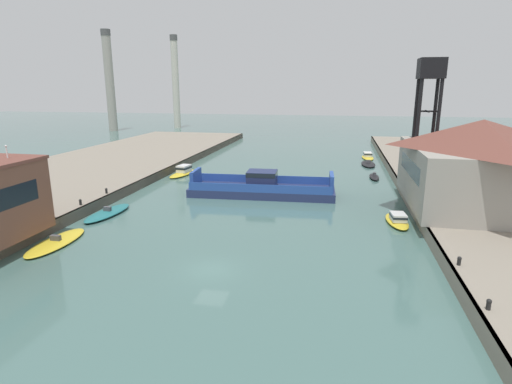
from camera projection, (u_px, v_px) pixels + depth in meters
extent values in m
plane|color=#476B66|center=(211.00, 270.00, 33.64)|extent=(400.00, 400.00, 0.00)
cube|color=gray|center=(36.00, 187.00, 58.76)|extent=(28.00, 140.00, 1.33)
cube|color=#4C4742|center=(124.00, 192.00, 56.08)|extent=(0.30, 140.00, 1.33)
cube|color=#4C4742|center=(412.00, 208.00, 48.86)|extent=(0.30, 140.00, 1.33)
cube|color=navy|center=(262.00, 191.00, 57.10)|extent=(20.25, 7.13, 1.10)
cube|color=#284CA3|center=(265.00, 179.00, 59.68)|extent=(19.13, 1.15, 1.10)
cube|color=#284CA3|center=(259.00, 189.00, 53.98)|extent=(19.13, 1.15, 1.10)
cube|color=navy|center=(262.00, 179.00, 56.68)|extent=(4.16, 3.55, 2.33)
cube|color=black|center=(262.00, 173.00, 56.48)|extent=(4.21, 3.59, 0.60)
cube|color=#284CA3|center=(331.00, 182.00, 55.35)|extent=(0.73, 4.27, 2.20)
cube|color=#284CA3|center=(196.00, 178.00, 58.03)|extent=(0.73, 4.27, 2.20)
ellipsoid|color=#237075|center=(108.00, 213.00, 48.22)|extent=(3.14, 8.16, 0.51)
cube|color=#4C4C51|center=(107.00, 209.00, 48.10)|extent=(0.92, 0.47, 0.50)
ellipsoid|color=yellow|center=(397.00, 221.00, 45.22)|extent=(2.73, 6.14, 0.50)
cube|color=silver|center=(398.00, 217.00, 44.63)|extent=(1.70, 2.23, 0.77)
cube|color=black|center=(398.00, 216.00, 44.61)|extent=(1.75, 2.29, 0.23)
ellipsoid|color=yellow|center=(182.00, 174.00, 70.41)|extent=(3.40, 7.81, 0.44)
cube|color=silver|center=(184.00, 168.00, 70.73)|extent=(2.04, 2.84, 1.17)
cube|color=black|center=(184.00, 168.00, 70.69)|extent=(2.09, 2.92, 0.35)
ellipsoid|color=yellow|center=(56.00, 242.00, 39.17)|extent=(2.90, 8.06, 0.40)
cube|color=#4C4C51|center=(56.00, 238.00, 39.06)|extent=(0.98, 0.41, 0.50)
ellipsoid|color=yellow|center=(368.00, 157.00, 87.00)|extent=(2.66, 7.22, 0.38)
cube|color=silver|center=(368.00, 154.00, 87.35)|extent=(1.72, 2.57, 0.86)
cube|color=black|center=(368.00, 154.00, 87.33)|extent=(1.77, 2.65, 0.26)
ellipsoid|color=black|center=(368.00, 164.00, 79.25)|extent=(2.82, 7.28, 0.51)
cube|color=#4C4C51|center=(368.00, 161.00, 79.13)|extent=(0.90, 0.44, 0.50)
ellipsoid|color=black|center=(374.00, 177.00, 67.70)|extent=(1.64, 5.28, 0.51)
cube|color=#4C4C51|center=(374.00, 174.00, 67.57)|extent=(0.53, 0.42, 0.50)
cube|color=black|center=(1.00, 200.00, 33.90)|extent=(0.08, 8.48, 1.88)
cube|color=gray|center=(477.00, 176.00, 46.79)|extent=(14.68, 18.82, 6.77)
pyramid|color=brown|center=(483.00, 133.00, 45.58)|extent=(14.68, 18.82, 3.05)
cube|color=black|center=(410.00, 167.00, 48.00)|extent=(0.08, 13.17, 1.90)
cylinder|color=black|center=(414.00, 135.00, 54.40)|extent=(0.44, 0.44, 14.30)
cylinder|color=black|center=(432.00, 135.00, 53.95)|extent=(0.44, 0.44, 14.30)
cylinder|color=black|center=(417.00, 137.00, 52.17)|extent=(0.44, 0.44, 14.30)
cylinder|color=black|center=(436.00, 137.00, 51.71)|extent=(0.44, 0.44, 14.30)
cube|color=black|center=(423.00, 152.00, 53.59)|extent=(2.35, 0.20, 0.20)
cube|color=black|center=(423.00, 152.00, 53.59)|extent=(0.20, 2.35, 0.20)
cube|color=black|center=(427.00, 111.00, 52.28)|extent=(2.35, 0.20, 0.20)
cube|color=black|center=(427.00, 111.00, 52.28)|extent=(0.20, 2.35, 0.20)
cube|color=black|center=(431.00, 68.00, 50.99)|extent=(3.06, 3.06, 2.49)
cylinder|color=silver|center=(13.00, 190.00, 37.99)|extent=(0.12, 0.12, 8.00)
sphere|color=silver|center=(6.00, 146.00, 36.98)|extent=(0.20, 0.20, 0.20)
cylinder|color=black|center=(489.00, 305.00, 25.07)|extent=(0.28, 0.28, 0.55)
sphere|color=black|center=(489.00, 301.00, 25.00)|extent=(0.32, 0.32, 0.32)
cylinder|color=black|center=(22.00, 228.00, 38.82)|extent=(0.28, 0.28, 0.55)
sphere|color=black|center=(22.00, 226.00, 38.75)|extent=(0.32, 0.32, 0.32)
cylinder|color=black|center=(459.00, 262.00, 31.37)|extent=(0.28, 0.28, 0.55)
sphere|color=black|center=(460.00, 258.00, 31.30)|extent=(0.32, 0.32, 0.32)
cylinder|color=black|center=(80.00, 203.00, 47.49)|extent=(0.28, 0.28, 0.55)
sphere|color=black|center=(80.00, 200.00, 47.42)|extent=(0.32, 0.32, 0.32)
cylinder|color=black|center=(432.00, 222.00, 40.58)|extent=(0.28, 0.28, 0.55)
sphere|color=black|center=(433.00, 220.00, 40.52)|extent=(0.32, 0.32, 0.32)
cylinder|color=black|center=(106.00, 191.00, 52.72)|extent=(0.28, 0.28, 0.55)
sphere|color=black|center=(106.00, 189.00, 52.66)|extent=(0.32, 0.32, 0.32)
cylinder|color=black|center=(422.00, 207.00, 45.86)|extent=(0.28, 0.28, 0.55)
sphere|color=black|center=(422.00, 204.00, 45.79)|extent=(0.32, 0.32, 0.32)
cylinder|color=#9E998E|center=(110.00, 81.00, 138.58)|extent=(2.91, 2.91, 33.26)
cylinder|color=#4C4C4C|center=(105.00, 32.00, 134.72)|extent=(3.14, 3.14, 2.00)
cylinder|color=beige|center=(176.00, 83.00, 149.03)|extent=(2.44, 2.44, 32.81)
cylinder|color=#4C4C4C|center=(173.00, 38.00, 145.23)|extent=(2.64, 2.64, 2.00)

